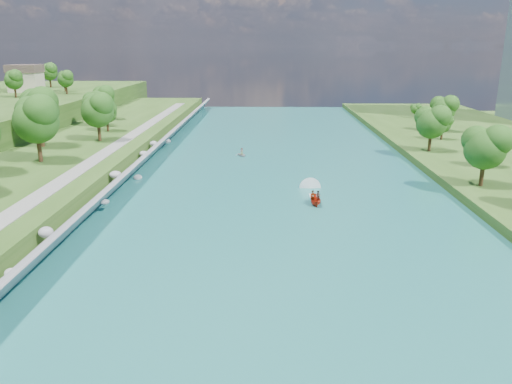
{
  "coord_description": "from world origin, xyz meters",
  "views": [
    {
      "loc": [
        -2.01,
        -56.89,
        22.79
      ],
      "look_at": [
        -3.52,
        12.59,
        2.5
      ],
      "focal_mm": 35.0,
      "sensor_mm": 36.0,
      "label": 1
    }
  ],
  "objects": [
    {
      "name": "motorboat",
      "position": [
        5.3,
        16.19,
        0.74
      ],
      "size": [
        3.6,
        18.74,
        2.24
      ],
      "rotation": [
        0.0,
        0.0,
        3.2
      ],
      "color": "#B4240E",
      "rests_on": "river_water"
    },
    {
      "name": "raft",
      "position": [
        -7.37,
        48.6,
        0.48
      ],
      "size": [
        3.19,
        3.6,
        1.72
      ],
      "rotation": [
        0.0,
        0.0,
        0.44
      ],
      "color": "#9CA0A5",
      "rests_on": "river_water"
    },
    {
      "name": "trees_east",
      "position": [
        37.77,
        24.35,
        6.68
      ],
      "size": [
        18.25,
        141.73,
        11.47
      ],
      "color": "#204412",
      "rests_on": "berm_east"
    },
    {
      "name": "trees_ridge",
      "position": [
        -73.17,
        96.54,
        13.46
      ],
      "size": [
        21.3,
        54.17,
        9.92
      ],
      "color": "#204412",
      "rests_on": "ridge_west"
    },
    {
      "name": "riprap_bank",
      "position": [
        -25.86,
        19.59,
        1.82
      ],
      "size": [
        4.34,
        236.0,
        4.41
      ],
      "color": "slate",
      "rests_on": "ground"
    },
    {
      "name": "ground",
      "position": [
        0.0,
        0.0,
        0.0
      ],
      "size": [
        260.0,
        260.0,
        0.0
      ],
      "primitive_type": "plane",
      "color": "#2D5119",
      "rests_on": "ground"
    },
    {
      "name": "river_water",
      "position": [
        0.0,
        20.0,
        0.05
      ],
      "size": [
        55.0,
        240.0,
        0.1
      ],
      "primitive_type": "cube",
      "color": "#1B6268",
      "rests_on": "ground"
    },
    {
      "name": "riverside_path",
      "position": [
        -32.5,
        20.0,
        3.55
      ],
      "size": [
        3.0,
        200.0,
        0.1
      ],
      "primitive_type": "cube",
      "color": "gray",
      "rests_on": "berm_west"
    },
    {
      "name": "ridge_west",
      "position": [
        -82.5,
        95.0,
        4.5
      ],
      "size": [
        60.0,
        120.0,
        9.0
      ],
      "primitive_type": "cube",
      "color": "#2D5119",
      "rests_on": "ground"
    }
  ]
}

